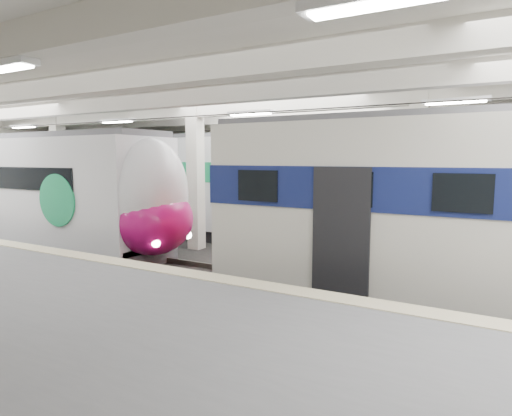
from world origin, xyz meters
The scene contains 3 objects.
station_hall centered at (0.00, -1.74, 3.24)m, with size 36.00×24.00×5.75m.
modern_emu centered at (-7.42, 0.00, 2.15)m, with size 13.50×2.79×4.37m.
far_train centered at (-8.00, 5.50, 2.33)m, with size 14.27×3.36×4.52m.
Camera 1 is at (6.98, -10.13, 3.49)m, focal length 30.00 mm.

